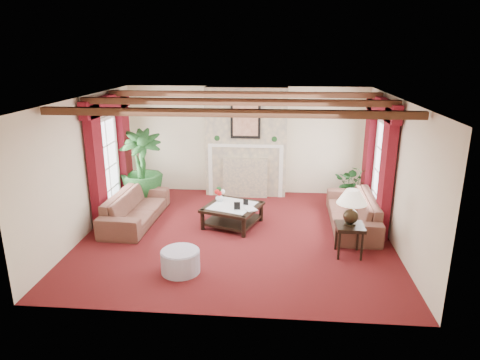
# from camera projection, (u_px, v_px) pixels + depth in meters

# --- Properties ---
(floor) EXTENTS (6.00, 6.00, 0.00)m
(floor) POSITION_uv_depth(u_px,v_px,m) (237.00, 234.00, 8.59)
(floor) COLOR #420B11
(floor) RESTS_ON ground
(ceiling) EXTENTS (6.00, 6.00, 0.00)m
(ceiling) POSITION_uv_depth(u_px,v_px,m) (236.00, 99.00, 7.80)
(ceiling) COLOR white
(ceiling) RESTS_ON floor
(back_wall) EXTENTS (6.00, 0.02, 2.70)m
(back_wall) POSITION_uv_depth(u_px,v_px,m) (247.00, 141.00, 10.81)
(back_wall) COLOR beige
(back_wall) RESTS_ON ground
(left_wall) EXTENTS (0.02, 5.50, 2.70)m
(left_wall) POSITION_uv_depth(u_px,v_px,m) (86.00, 166.00, 8.44)
(left_wall) COLOR beige
(left_wall) RESTS_ON ground
(right_wall) EXTENTS (0.02, 5.50, 2.70)m
(right_wall) POSITION_uv_depth(u_px,v_px,m) (397.00, 174.00, 7.95)
(right_wall) COLOR beige
(right_wall) RESTS_ON ground
(ceiling_beams) EXTENTS (6.00, 3.00, 0.12)m
(ceiling_beams) POSITION_uv_depth(u_px,v_px,m) (236.00, 102.00, 7.82)
(ceiling_beams) COLOR #3A2112
(ceiling_beams) RESTS_ON ceiling
(fireplace) EXTENTS (2.00, 0.52, 2.70)m
(fireplace) POSITION_uv_depth(u_px,v_px,m) (246.00, 87.00, 10.23)
(fireplace) COLOR tan
(fireplace) RESTS_ON ground
(french_door_left) EXTENTS (0.10, 1.10, 2.16)m
(french_door_left) POSITION_uv_depth(u_px,v_px,m) (103.00, 119.00, 9.16)
(french_door_left) COLOR white
(french_door_left) RESTS_ON ground
(french_door_right) EXTENTS (0.10, 1.10, 2.16)m
(french_door_right) POSITION_uv_depth(u_px,v_px,m) (386.00, 123.00, 8.68)
(french_door_right) COLOR white
(french_door_right) RESTS_ON ground
(curtains_left) EXTENTS (0.20, 2.40, 2.55)m
(curtains_left) POSITION_uv_depth(u_px,v_px,m) (106.00, 99.00, 9.03)
(curtains_left) COLOR #560B12
(curtains_left) RESTS_ON ground
(curtains_right) EXTENTS (0.20, 2.40, 2.55)m
(curtains_right) POSITION_uv_depth(u_px,v_px,m) (383.00, 102.00, 8.56)
(curtains_right) COLOR #560B12
(curtains_right) RESTS_ON ground
(sofa_left) EXTENTS (2.26, 0.81, 0.86)m
(sofa_left) POSITION_uv_depth(u_px,v_px,m) (135.00, 203.00, 9.11)
(sofa_left) COLOR #330E1B
(sofa_left) RESTS_ON ground
(sofa_right) EXTENTS (2.30, 0.80, 0.88)m
(sofa_right) POSITION_uv_depth(u_px,v_px,m) (353.00, 206.00, 8.89)
(sofa_right) COLOR #330E1B
(sofa_right) RESTS_ON ground
(potted_palm) EXTENTS (1.94, 2.30, 0.99)m
(potted_palm) POSITION_uv_depth(u_px,v_px,m) (142.00, 183.00, 10.22)
(potted_palm) COLOR black
(potted_palm) RESTS_ON ground
(small_plant) EXTENTS (1.19, 1.26, 0.78)m
(small_plant) POSITION_uv_depth(u_px,v_px,m) (353.00, 188.00, 10.19)
(small_plant) COLOR black
(small_plant) RESTS_ON ground
(coffee_table) EXTENTS (1.36, 1.36, 0.43)m
(coffee_table) POSITION_uv_depth(u_px,v_px,m) (233.00, 215.00, 8.99)
(coffee_table) COLOR black
(coffee_table) RESTS_ON ground
(side_table) EXTENTS (0.60, 0.60, 0.58)m
(side_table) POSITION_uv_depth(u_px,v_px,m) (349.00, 240.00, 7.66)
(side_table) COLOR black
(side_table) RESTS_ON ground
(ottoman) EXTENTS (0.65, 0.65, 0.38)m
(ottoman) POSITION_uv_depth(u_px,v_px,m) (180.00, 261.00, 7.10)
(ottoman) COLOR #9A99AD
(ottoman) RESTS_ON ground
(table_lamp) EXTENTS (0.53, 0.53, 0.68)m
(table_lamp) POSITION_uv_depth(u_px,v_px,m) (351.00, 207.00, 7.48)
(table_lamp) COLOR black
(table_lamp) RESTS_ON side_table
(flower_vase) EXTENTS (0.19, 0.19, 0.18)m
(flower_vase) POSITION_uv_depth(u_px,v_px,m) (220.00, 197.00, 9.17)
(flower_vase) COLOR silver
(flower_vase) RESTS_ON coffee_table
(book) EXTENTS (0.23, 0.20, 0.29)m
(book) POSITION_uv_depth(u_px,v_px,m) (246.00, 204.00, 8.63)
(book) COLOR black
(book) RESTS_ON coffee_table
(photo_frame_a) EXTENTS (0.13, 0.03, 0.17)m
(photo_frame_a) POSITION_uv_depth(u_px,v_px,m) (237.00, 206.00, 8.66)
(photo_frame_a) COLOR black
(photo_frame_a) RESTS_ON coffee_table
(photo_frame_b) EXTENTS (0.11, 0.04, 0.14)m
(photo_frame_b) POSITION_uv_depth(u_px,v_px,m) (246.00, 202.00, 8.93)
(photo_frame_b) COLOR black
(photo_frame_b) RESTS_ON coffee_table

